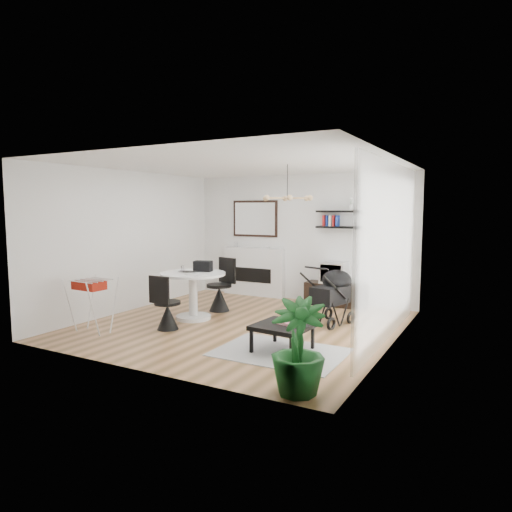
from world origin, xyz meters
The scene contains 25 objects.
floor centered at (0.00, 0.00, 0.00)m, with size 5.00×5.00×0.00m, color brown.
ceiling centered at (0.00, 0.00, 2.70)m, with size 5.00×5.00×0.00m, color white.
wall_back centered at (0.00, 2.50, 1.35)m, with size 5.00×5.00×0.00m, color white.
wall_left centered at (-2.50, 0.00, 1.35)m, with size 5.00×5.00×0.00m, color white.
wall_right centered at (2.50, 0.00, 1.35)m, with size 5.00×5.00×0.00m, color white.
sheer_curtain centered at (2.40, 0.20, 1.35)m, with size 0.04×3.60×2.60m, color white.
fireplace centered at (-1.10, 2.42, 0.69)m, with size 1.50×0.17×2.16m.
shelf_lower centered at (0.90, 2.37, 1.60)m, with size 0.90×0.25×0.04m, color black.
shelf_upper centered at (0.90, 2.37, 1.92)m, with size 0.90×0.25×0.04m, color black.
pendant_lamp centered at (0.70, 0.30, 2.15)m, with size 0.90×0.90×0.10m, color tan, non-canonical shape.
tv_console centered at (0.90, 2.27, 0.23)m, with size 1.23×0.43×0.46m, color black.
crt_tv centered at (0.85, 2.27, 0.68)m, with size 0.51×0.44×0.44m.
dining_table centered at (-0.98, -0.05, 0.56)m, with size 1.15×1.15×0.84m.
laptop centered at (-1.05, -0.13, 0.86)m, with size 0.32×0.21×0.03m, color black.
black_bag centered at (-0.91, 0.17, 0.94)m, with size 0.32×0.19×0.19m, color black.
newspaper centered at (-0.80, -0.20, 0.85)m, with size 0.32×0.26×0.01m, color beige.
drinking_glass centered at (-1.31, 0.09, 0.89)m, with size 0.06×0.06×0.09m, color white.
chair_far centered at (-0.92, 0.74, 0.32)m, with size 0.52×0.53×1.02m.
chair_near centered at (-0.93, -0.84, 0.29)m, with size 0.43×0.43×0.91m.
drying_rack centered at (-1.87, -1.54, 0.46)m, with size 0.60×0.56×0.87m.
stroller centered at (1.31, 0.84, 0.45)m, with size 0.72×0.93×1.04m.
rug centered at (1.22, -1.04, 0.01)m, with size 1.73×1.25×0.01m, color #A9A9A9.
coffee_table centered at (1.23, -0.97, 0.34)m, with size 0.79×0.79×0.37m.
magazines centered at (1.27, -0.93, 0.40)m, with size 0.26×0.20×0.04m, color #D4354D.
potted_plant centered at (1.99, -2.22, 0.52)m, with size 0.58×0.58×1.04m, color #195920.
Camera 1 is at (3.86, -6.58, 1.99)m, focal length 32.00 mm.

